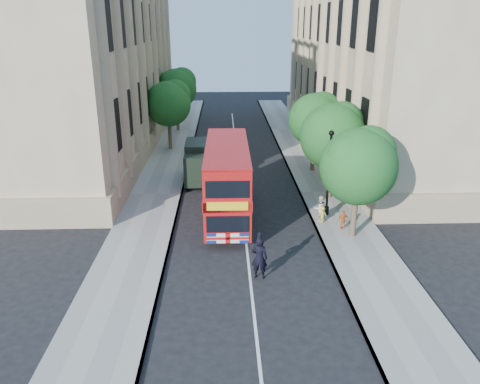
{
  "coord_description": "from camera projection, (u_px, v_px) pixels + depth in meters",
  "views": [
    {
      "loc": [
        -1.14,
        -19.85,
        11.03
      ],
      "look_at": [
        -0.27,
        4.15,
        2.3
      ],
      "focal_mm": 35.0,
      "sensor_mm": 36.0,
      "label": 1
    }
  ],
  "objects": [
    {
      "name": "pavement_left",
      "position": [
        156.0,
        195.0,
        31.62
      ],
      "size": [
        3.5,
        80.0,
        0.12
      ],
      "primitive_type": "cube",
      "color": "gray",
      "rests_on": "ground"
    },
    {
      "name": "double_decker_bus",
      "position": [
        227.0,
        179.0,
        27.48
      ],
      "size": [
        2.57,
        9.32,
        4.29
      ],
      "rotation": [
        0.0,
        0.0,
        -0.01
      ],
      "color": "#A20B0B",
      "rests_on": "ground"
    },
    {
      "name": "tree_left_back",
      "position": [
        177.0,
        87.0,
        48.84
      ],
      "size": [
        4.2,
        4.2,
        6.65
      ],
      "color": "#473828",
      "rests_on": "ground"
    },
    {
      "name": "woman_pedestrian",
      "position": [
        320.0,
        208.0,
        27.05
      ],
      "size": [
        0.87,
        0.75,
        1.54
      ],
      "primitive_type": "imported",
      "rotation": [
        0.0,
        0.0,
        3.4
      ],
      "color": "silver",
      "rests_on": "pavement_right"
    },
    {
      "name": "tree_right_far",
      "position": [
        316.0,
        117.0,
        35.29
      ],
      "size": [
        4.0,
        4.0,
        6.15
      ],
      "color": "#473828",
      "rests_on": "ground"
    },
    {
      "name": "police_constable",
      "position": [
        259.0,
        258.0,
        21.13
      ],
      "size": [
        0.82,
        0.63,
        2.02
      ],
      "primitive_type": "imported",
      "rotation": [
        0.0,
        0.0,
        2.93
      ],
      "color": "black",
      "rests_on": "ground"
    },
    {
      "name": "building_right",
      "position": [
        387.0,
        46.0,
        42.38
      ],
      "size": [
        12.0,
        38.0,
        18.0
      ],
      "primitive_type": "cube",
      "color": "tan",
      "rests_on": "ground"
    },
    {
      "name": "lamp_post",
      "position": [
        329.0,
        177.0,
        27.4
      ],
      "size": [
        0.32,
        0.32,
        5.16
      ],
      "color": "black",
      "rests_on": "pavement_right"
    },
    {
      "name": "tree_right_mid",
      "position": [
        334.0,
        133.0,
        29.61
      ],
      "size": [
        4.2,
        4.2,
        6.37
      ],
      "color": "#473828",
      "rests_on": "ground"
    },
    {
      "name": "pavement_right",
      "position": [
        325.0,
        192.0,
        32.01
      ],
      "size": [
        3.5,
        80.0,
        0.12
      ],
      "primitive_type": "cube",
      "color": "gray",
      "rests_on": "ground"
    },
    {
      "name": "child_a",
      "position": [
        343.0,
        220.0,
        26.05
      ],
      "size": [
        0.69,
        0.41,
        1.11
      ],
      "primitive_type": "imported",
      "rotation": [
        0.0,
        0.0,
        3.37
      ],
      "color": "orange",
      "rests_on": "pavement_right"
    },
    {
      "name": "building_left",
      "position": [
        80.0,
        47.0,
        41.44
      ],
      "size": [
        12.0,
        38.0,
        18.0
      ],
      "primitive_type": "cube",
      "color": "tan",
      "rests_on": "ground"
    },
    {
      "name": "child_b",
      "position": [
        322.0,
        214.0,
        26.92
      ],
      "size": [
        0.73,
        0.59,
        0.99
      ],
      "primitive_type": "imported",
      "rotation": [
        0.0,
        0.0,
        3.55
      ],
      "color": "gold",
      "rests_on": "pavement_right"
    },
    {
      "name": "box_van",
      "position": [
        200.0,
        163.0,
        33.99
      ],
      "size": [
        2.08,
        4.95,
        2.82
      ],
      "rotation": [
        0.0,
        0.0,
        0.01
      ],
      "color": "black",
      "rests_on": "ground"
    },
    {
      "name": "tree_right_near",
      "position": [
        359.0,
        162.0,
        24.04
      ],
      "size": [
        4.0,
        4.0,
        6.08
      ],
      "color": "#473828",
      "rests_on": "ground"
    },
    {
      "name": "ground",
      "position": [
        249.0,
        266.0,
        22.45
      ],
      "size": [
        120.0,
        120.0,
        0.0
      ],
      "primitive_type": "plane",
      "color": "black",
      "rests_on": "ground"
    },
    {
      "name": "tree_left_far",
      "position": [
        169.0,
        101.0,
        41.42
      ],
      "size": [
        4.0,
        4.0,
        6.3
      ],
      "color": "#473828",
      "rests_on": "ground"
    }
  ]
}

